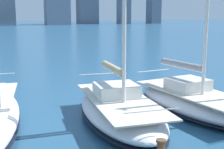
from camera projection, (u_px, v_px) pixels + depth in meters
The scene contains 2 objects.
sailboat_grey at pixel (193, 100), 14.97m from camera, with size 3.89×7.85×12.11m.
sailboat_tan at pixel (119, 109), 13.55m from camera, with size 3.41×7.65×9.95m.
Camera 1 is at (4.30, 5.50, 4.61)m, focal length 50.00 mm.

